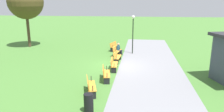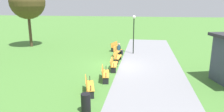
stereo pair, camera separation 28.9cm
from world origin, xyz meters
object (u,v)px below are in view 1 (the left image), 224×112
bench_2 (117,57)px  tree_0 (26,2)px  bench_0 (114,46)px  lamp_post (133,27)px  bench_3 (114,64)px  trash_bin (89,103)px  person_seated (119,49)px  bench_1 (117,51)px  bench_5 (90,86)px  bench_4 (106,73)px

bench_2 → tree_0: (-5.06, -10.74, 4.60)m
tree_0 → bench_0: bearing=86.4°
bench_2 → lamp_post: lamp_post is taller
bench_3 → trash_bin: size_ratio=1.79×
bench_2 → person_seated: person_seated is taller
bench_1 → tree_0: 11.79m
tree_0 → trash_bin: 17.92m
bench_5 → person_seated: (-9.20, 0.69, 0.17)m
tree_0 → lamp_post: size_ratio=1.85×
bench_0 → bench_1: bearing=29.3°
bench_0 → bench_4: 8.95m
bench_1 → trash_bin: size_ratio=1.82×
bench_0 → bench_5: 11.13m
bench_3 → person_seated: size_ratio=1.38×
bench_4 → tree_0: 14.92m
bench_5 → tree_0: (-11.76, -9.98, 4.60)m
bench_2 → bench_3: same height
bench_4 → trash_bin: trash_bin is taller
bench_4 → trash_bin: 4.30m
lamp_post → trash_bin: lamp_post is taller
person_seated → bench_1: bearing=-25.9°
bench_2 → bench_3: (2.26, 0.00, 0.00)m
bench_3 → bench_2: bearing=176.7°
bench_4 → tree_0: size_ratio=0.24×
bench_0 → trash_bin: 13.24m
trash_bin → tree_0: bearing=-143.2°
bench_3 → bench_5: 4.50m
bench_4 → lamp_post: size_ratio=0.45×
tree_0 → trash_bin: size_ratio=7.58×
bench_3 → tree_0: (-7.32, -10.74, 4.60)m
bench_3 → bench_4: same height
bench_3 → person_seated: bearing=177.5°
tree_0 → bench_3: bearing=55.7°
bench_4 → bench_5: 2.25m
bench_1 → bench_3: 4.50m
bench_3 → trash_bin: trash_bin is taller
bench_3 → bench_4: 2.26m
person_seated → bench_2: bearing=11.3°
trash_bin → lamp_post: bearing=172.6°
bench_5 → person_seated: 9.22m
bench_0 → bench_4: (8.93, 0.51, 0.00)m
person_seated → lamp_post: size_ratio=0.32×
bench_3 → person_seated: person_seated is taller
bench_5 → trash_bin: bearing=-5.3°
bench_4 → person_seated: bearing=168.7°
bench_5 → bench_2: bearing=157.2°
bench_0 → trash_bin: bearing=18.1°
bench_0 → bench_3: 6.74m
bench_3 → trash_bin: (6.54, -0.35, -0.00)m
bench_1 → bench_2: 2.26m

